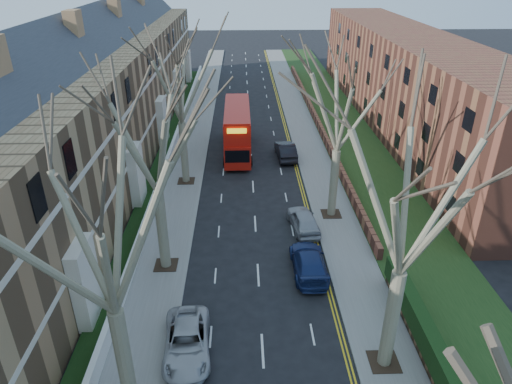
{
  "coord_description": "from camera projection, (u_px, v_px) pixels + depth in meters",
  "views": [
    {
      "loc": [
        -0.84,
        -7.28,
        17.17
      ],
      "look_at": [
        0.04,
        20.55,
        2.81
      ],
      "focal_mm": 32.0,
      "sensor_mm": 36.0,
      "label": 1
    }
  ],
  "objects": [
    {
      "name": "pavement_left",
      "position": [
        194.0,
        137.0,
        48.81
      ],
      "size": [
        3.0,
        102.0,
        0.12
      ],
      "primitive_type": "cube",
      "color": "slate",
      "rests_on": "ground"
    },
    {
      "name": "pavement_right",
      "position": [
        306.0,
        136.0,
        49.15
      ],
      "size": [
        3.0,
        102.0,
        0.12
      ],
      "primitive_type": "cube",
      "color": "slate",
      "rests_on": "ground"
    },
    {
      "name": "terrace_left",
      "position": [
        92.0,
        110.0,
        38.98
      ],
      "size": [
        9.7,
        78.0,
        13.6
      ],
      "color": "#8F6B48",
      "rests_on": "ground"
    },
    {
      "name": "flats_right",
      "position": [
        406.0,
        80.0,
        50.77
      ],
      "size": [
        13.97,
        54.0,
        10.0
      ],
      "color": "brown",
      "rests_on": "ground"
    },
    {
      "name": "front_wall_left",
      "position": [
        168.0,
        162.0,
        41.4
      ],
      "size": [
        0.3,
        78.0,
        1.0
      ],
      "color": "white",
      "rests_on": "ground"
    },
    {
      "name": "grass_verge_right",
      "position": [
        347.0,
        134.0,
        49.23
      ],
      "size": [
        6.0,
        102.0,
        0.06
      ],
      "color": "#1B3814",
      "rests_on": "ground"
    },
    {
      "name": "tree_left_mid",
      "position": [
        97.0,
        215.0,
        15.15
      ],
      "size": [
        10.5,
        10.5,
        14.71
      ],
      "color": "#756D53",
      "rests_on": "ground"
    },
    {
      "name": "tree_left_far",
      "position": [
        151.0,
        125.0,
        24.18
      ],
      "size": [
        10.15,
        10.15,
        14.22
      ],
      "color": "#756D53",
      "rests_on": "ground"
    },
    {
      "name": "tree_left_dist",
      "position": [
        178.0,
        70.0,
        34.69
      ],
      "size": [
        10.5,
        10.5,
        14.71
      ],
      "color": "#756D53",
      "rests_on": "ground"
    },
    {
      "name": "tree_right_mid",
      "position": [
        416.0,
        183.0,
        17.25
      ],
      "size": [
        10.5,
        10.5,
        14.71
      ],
      "color": "#756D53",
      "rests_on": "ground"
    },
    {
      "name": "tree_right_far",
      "position": [
        342.0,
        93.0,
        29.83
      ],
      "size": [
        10.15,
        10.15,
        14.22
      ],
      "color": "#756D53",
      "rests_on": "ground"
    },
    {
      "name": "double_decker_bus",
      "position": [
        237.0,
        131.0,
        44.23
      ],
      "size": [
        2.73,
        10.55,
        4.43
      ],
      "rotation": [
        0.0,
        0.0,
        3.15
      ],
      "color": "#B8160D",
      "rests_on": "ground"
    },
    {
      "name": "car_left_far",
      "position": [
        187.0,
        342.0,
        21.99
      ],
      "size": [
        2.52,
        4.88,
        1.32
      ],
      "primitive_type": "imported",
      "rotation": [
        0.0,
        0.0,
        0.07
      ],
      "color": "#ACADB2",
      "rests_on": "ground"
    },
    {
      "name": "car_right_near",
      "position": [
        309.0,
        262.0,
        27.65
      ],
      "size": [
        2.04,
        4.91,
        1.42
      ],
      "primitive_type": "imported",
      "rotation": [
        0.0,
        0.0,
        3.15
      ],
      "color": "navy",
      "rests_on": "ground"
    },
    {
      "name": "car_right_mid",
      "position": [
        303.0,
        220.0,
        32.03
      ],
      "size": [
        2.23,
        4.43,
        1.45
      ],
      "primitive_type": "imported",
      "rotation": [
        0.0,
        0.0,
        3.27
      ],
      "color": "#999BA2",
      "rests_on": "ground"
    },
    {
      "name": "car_right_far",
      "position": [
        286.0,
        150.0,
        43.48
      ],
      "size": [
        1.91,
        4.75,
        1.53
      ],
      "primitive_type": "imported",
      "rotation": [
        0.0,
        0.0,
        3.2
      ],
      "color": "black",
      "rests_on": "ground"
    }
  ]
}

